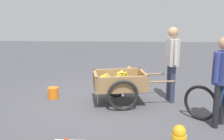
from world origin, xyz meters
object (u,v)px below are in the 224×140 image
Objects in this scene: vendor_person at (172,58)px; dog at (135,72)px; fruit_cart at (119,84)px; plastic_bucket at (53,93)px; cyclist_person at (222,74)px.

dog is at bearing -67.23° from vendor_person.
vendor_person reaches higher than fruit_cart.
dog is at bearing -101.77° from fruit_cart.
vendor_person is 2.80m from plastic_bucket.
plastic_bucket is at bearing -21.98° from cyclist_person.
vendor_person is at bearing 112.77° from dog.
fruit_cart is 1.28m from vendor_person.
vendor_person reaches higher than cyclist_person.
dog is (-0.41, -1.94, -0.17)m from fruit_cart.
vendor_person is 1.05× the size of cyclist_person.
fruit_cart reaches higher than plastic_bucket.
vendor_person is (-1.13, -0.21, 0.55)m from fruit_cart.
plastic_bucket is (1.53, -0.26, -0.31)m from fruit_cart.
plastic_bucket is (3.29, -1.33, -0.80)m from cyclist_person.
dog is at bearing -65.77° from cyclist_person.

